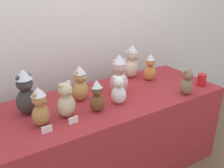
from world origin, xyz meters
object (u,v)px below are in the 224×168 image
(teddy_bear_charcoal, at_px, (26,92))
(teddy_bear_caramel, at_px, (40,107))
(display_table, at_px, (112,135))
(teddy_bear_snow, at_px, (119,91))
(teddy_bear_chestnut, at_px, (97,96))
(teddy_bear_ginger, at_px, (150,68))
(teddy_bear_sand, at_px, (66,101))
(teddy_bear_mocha, at_px, (187,83))
(teddy_bear_cream, at_px, (132,62))
(teddy_bear_blush, at_px, (119,75))
(party_cup_red, at_px, (202,80))
(teddy_bear_honey, at_px, (80,84))

(teddy_bear_charcoal, bearing_deg, teddy_bear_caramel, -96.86)
(display_table, bearing_deg, teddy_bear_snow, -97.04)
(teddy_bear_chestnut, relative_size, teddy_bear_ginger, 0.94)
(teddy_bear_sand, relative_size, teddy_bear_mocha, 1.19)
(teddy_bear_chestnut, bearing_deg, teddy_bear_cream, 53.11)
(display_table, distance_m, teddy_bear_mocha, 0.80)
(teddy_bear_caramel, bearing_deg, teddy_bear_chestnut, -37.48)
(teddy_bear_chestnut, relative_size, teddy_bear_mocha, 1.10)
(teddy_bear_mocha, relative_size, teddy_bear_snow, 0.96)
(teddy_bear_blush, bearing_deg, teddy_bear_chestnut, -135.71)
(teddy_bear_ginger, distance_m, party_cup_red, 0.49)
(teddy_bear_charcoal, bearing_deg, teddy_bear_snow, -35.05)
(teddy_bear_blush, bearing_deg, teddy_bear_charcoal, -170.03)
(display_table, height_order, teddy_bear_blush, teddy_bear_blush)
(teddy_bear_caramel, bearing_deg, teddy_bear_honey, -5.56)
(teddy_bear_mocha, height_order, teddy_bear_honey, teddy_bear_honey)
(teddy_bear_sand, relative_size, teddy_bear_ginger, 1.02)
(teddy_bear_sand, relative_size, teddy_bear_snow, 1.15)
(teddy_bear_cream, xyz_separation_m, teddy_bear_snow, (-0.43, -0.42, -0.05))
(teddy_bear_mocha, bearing_deg, party_cup_red, 2.46)
(teddy_bear_chestnut, relative_size, teddy_bear_blush, 0.71)
(display_table, bearing_deg, party_cup_red, -15.24)
(teddy_bear_chestnut, distance_m, teddy_bear_caramel, 0.41)
(teddy_bear_charcoal, bearing_deg, teddy_bear_mocha, -33.40)
(teddy_bear_chestnut, relative_size, teddy_bear_cream, 0.74)
(display_table, xyz_separation_m, teddy_bear_snow, (-0.02, -0.13, 0.49))
(teddy_bear_sand, relative_size, teddy_bear_caramel, 0.96)
(teddy_bear_caramel, xyz_separation_m, party_cup_red, (1.48, -0.11, -0.08))
(display_table, relative_size, teddy_bear_caramel, 6.91)
(teddy_bear_caramel, bearing_deg, teddy_bear_charcoal, 65.81)
(teddy_bear_charcoal, height_order, party_cup_red, teddy_bear_charcoal)
(teddy_bear_charcoal, height_order, teddy_bear_honey, teddy_bear_charcoal)
(teddy_bear_sand, bearing_deg, teddy_bear_snow, -23.06)
(teddy_bear_ginger, bearing_deg, teddy_bear_mocha, -55.82)
(display_table, xyz_separation_m, party_cup_red, (0.84, -0.23, 0.43))
(teddy_bear_caramel, relative_size, party_cup_red, 2.57)
(teddy_bear_ginger, bearing_deg, teddy_bear_blush, -140.28)
(teddy_bear_ginger, bearing_deg, teddy_bear_cream, 149.76)
(teddy_bear_caramel, height_order, party_cup_red, teddy_bear_caramel)
(display_table, relative_size, teddy_bear_snow, 8.27)
(teddy_bear_ginger, bearing_deg, teddy_bear_sand, -140.08)
(party_cup_red, bearing_deg, teddy_bear_caramel, 175.56)
(display_table, distance_m, teddy_bear_sand, 0.68)
(teddy_bear_chestnut, relative_size, teddy_bear_sand, 0.92)
(teddy_bear_cream, bearing_deg, teddy_bear_mocha, -94.59)
(display_table, xyz_separation_m, teddy_bear_caramel, (-0.63, -0.11, 0.52))
(teddy_bear_sand, xyz_separation_m, teddy_bear_caramel, (-0.19, -0.02, 0.01))
(teddy_bear_snow, bearing_deg, party_cup_red, 24.26)
(teddy_bear_cream, relative_size, teddy_bear_honey, 1.13)
(display_table, xyz_separation_m, teddy_bear_honey, (-0.24, 0.09, 0.52))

